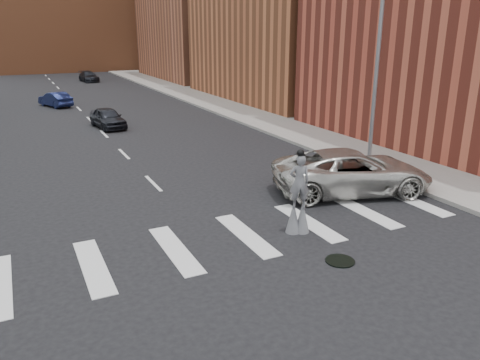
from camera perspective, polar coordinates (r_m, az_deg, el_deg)
ground_plane at (r=14.98m, az=-1.95°, el=-9.04°), size 160.00×160.00×0.00m
sidewalk_right at (r=41.85m, az=-0.35°, el=8.63°), size 5.00×90.00×0.18m
manhole at (r=14.86m, az=12.09°, el=-9.62°), size 0.90×0.90×0.04m
building_far at (r=71.75m, az=-3.80°, el=20.35°), size 16.00×22.00×20.00m
building_backdrop at (r=90.97m, az=-19.87°, el=18.22°), size 26.00×14.00×18.00m
streetlight at (r=24.53m, az=16.15°, el=12.76°), size 2.05×0.20×9.00m
stilt_performer at (r=16.20m, az=7.16°, el=-2.33°), size 0.82×0.67×3.00m
suv_crossing at (r=20.75m, az=13.50°, el=1.00°), size 7.40×4.94×1.89m
car_near at (r=35.36m, az=-15.83°, el=7.30°), size 2.25×4.42×1.44m
car_mid at (r=46.95m, az=-21.60°, el=9.13°), size 2.84×4.35×1.36m
car_far at (r=68.90m, az=-17.96°, el=11.90°), size 2.38×4.88×1.37m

